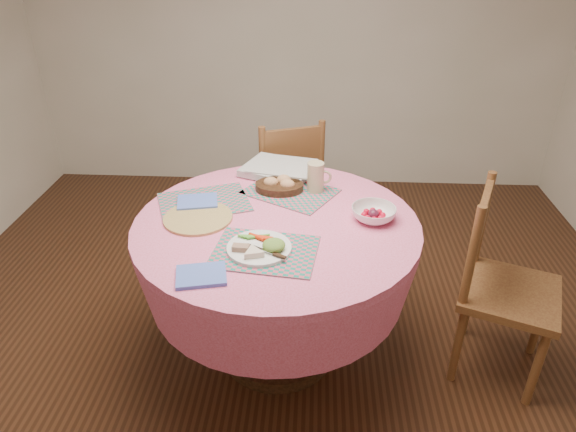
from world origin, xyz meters
The scene contains 15 objects.
ground centered at (0.00, 0.00, 0.00)m, with size 4.00×4.00×0.00m, color #331C0F.
dining_table centered at (0.00, 0.00, 0.56)m, with size 1.24×1.24×0.75m.
chair_right centered at (1.00, -0.02, 0.48)m, with size 0.54×0.55×0.92m.
chair_back centered at (-0.02, 0.91, 0.48)m, with size 0.54×0.53×0.92m.
placemat_front centered at (-0.03, -0.24, 0.75)m, with size 0.40×0.30×0.01m, color #167C6A.
placemat_left centered at (-0.35, 0.16, 0.75)m, with size 0.40×0.30×0.01m, color #167C6A.
placemat_back centered at (0.05, 0.29, 0.75)m, with size 0.40×0.30×0.01m, color #167C6A.
wicker_trivet centered at (-0.34, 0.00, 0.76)m, with size 0.30×0.30×0.01m, color olive.
napkin_near centered at (-0.24, -0.41, 0.76)m, with size 0.18×0.14×0.01m, color #4F6BCB.
napkin_far centered at (-0.37, 0.14, 0.76)m, with size 0.18×0.14×0.01m, color #4F6BCB.
dinner_plate centered at (-0.04, -0.24, 0.77)m, with size 0.26×0.26×0.05m.
bread_bowl centered at (-0.01, 0.29, 0.78)m, with size 0.23×0.23×0.08m.
latte_mug centered at (0.17, 0.30, 0.83)m, with size 0.12×0.08×0.14m.
fruit_bowl centered at (0.42, 0.04, 0.78)m, with size 0.23×0.23×0.06m.
newspaper_stack centered at (-0.02, 0.49, 0.78)m, with size 0.42×0.38×0.04m.
Camera 1 is at (0.16, -1.91, 1.86)m, focal length 32.00 mm.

